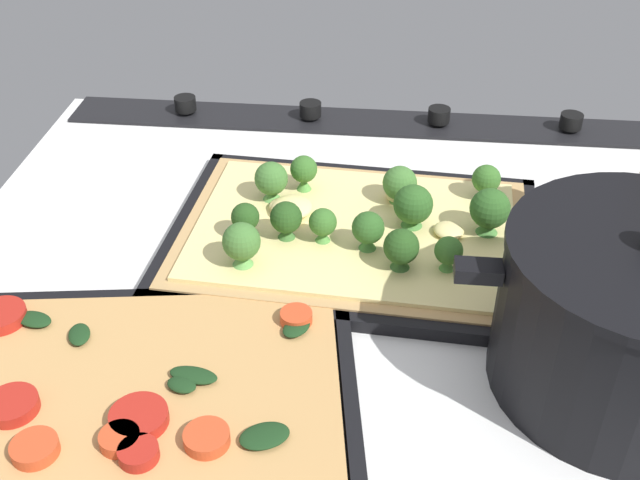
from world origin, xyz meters
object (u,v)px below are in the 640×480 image
Objects in this scene: broccoli_pizza at (358,225)px; veggie_pizza_back at (132,385)px; cooking_pot at (635,317)px; baking_tray_front at (354,240)px; baking_tray_back at (137,390)px.

broccoli_pizza is 1.03× the size of veggie_pizza_back.
veggie_pizza_back is at bearing 8.35° from cooking_pot.
broccoli_pizza is at bearing -170.33° from baking_tray_front.
broccoli_pizza is 28.17cm from cooking_pot.
broccoli_pizza is 27.84cm from veggie_pizza_back.
baking_tray_front is at bearing 9.67° from broccoli_pizza.
cooking_pot reaches higher than veggie_pizza_back.
broccoli_pizza is (-0.35, -0.06, 1.77)cm from baking_tray_front.
broccoli_pizza is at bearing -37.42° from cooking_pot.
baking_tray_back is 39.08cm from cooking_pot.
baking_tray_back is (15.77, 22.19, 0.01)cm from baking_tray_front.
cooking_pot reaches higher than baking_tray_back.
baking_tray_front is at bearing -125.40° from baking_tray_back.
baking_tray_front is 1.11× the size of veggie_pizza_back.
cooking_pot is at bearing 143.12° from baking_tray_front.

